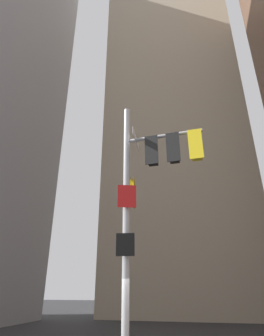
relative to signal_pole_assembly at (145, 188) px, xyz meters
The scene contains 2 objects.
building_mid_block 30.36m from the signal_pole_assembly, 89.50° to the left, with size 14.45×14.45×53.02m, color tan.
signal_pole_assembly is the anchor object (origin of this frame).
Camera 1 is at (2.30, -9.08, 2.17)m, focal length 29.68 mm.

